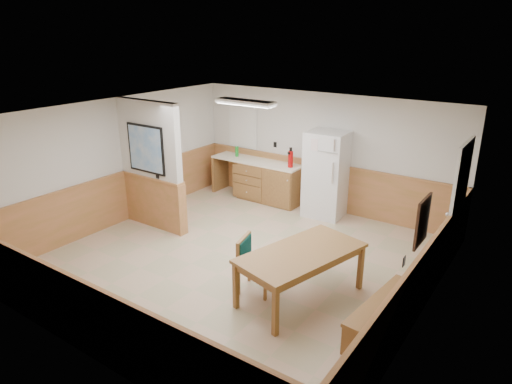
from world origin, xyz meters
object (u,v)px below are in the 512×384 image
Objects in this scene: refrigerator at (326,174)px; soap_bottle at (237,151)px; dining_table at (301,257)px; dining_bench at (382,308)px; dining_chair at (251,260)px; fire_extinguisher at (291,159)px.

refrigerator is 7.49× the size of soap_bottle.
dining_table reaches higher than dining_bench.
dining_chair is 4.39m from soap_bottle.
fire_extinguisher reaches higher than dining_table.
refrigerator is 0.89m from fire_extinguisher.
fire_extinguisher is (-2.01, 3.09, 0.43)m from dining_table.
dining_chair is at bearing -148.48° from dining_table.
refrigerator reaches higher than soap_bottle.
dining_table is 4.66× the size of fire_extinguisher.
soap_bottle is at bearing 151.79° from dining_bench.
dining_chair reaches higher than dining_bench.
refrigerator reaches higher than dining_chair.
dining_bench is 1.98m from dining_chair.
refrigerator is at bearing -1.95° from soap_bottle.
dining_table is at bearing -41.93° from soap_bottle.
dining_chair is 3.55× the size of soap_bottle.
refrigerator is 2.11× the size of dining_chair.
fire_extinguisher is 1.83× the size of soap_bottle.
soap_bottle is (-3.50, 3.14, 0.36)m from dining_table.
fire_extinguisher is 1.49m from soap_bottle.
soap_bottle reaches higher than dining_bench.
refrigerator reaches higher than dining_table.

